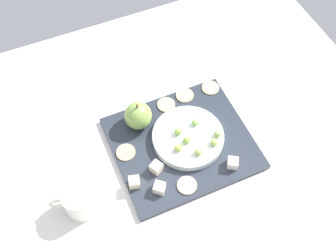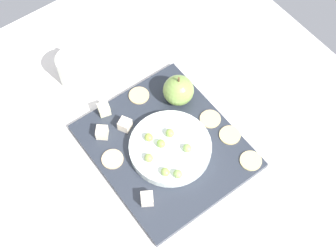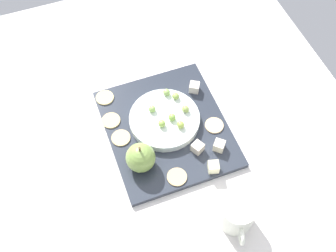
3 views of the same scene
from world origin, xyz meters
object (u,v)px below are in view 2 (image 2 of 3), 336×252
at_px(grape_1, 148,157).
at_px(grape_5, 149,137).
at_px(apple_whole, 178,90).
at_px(cracker_2, 230,135).
at_px(cheese_cube_3, 102,132).
at_px(grape_4, 161,144).
at_px(cracker_3, 112,159).
at_px(cheese_cube_1, 125,125).
at_px(cracker_0, 139,95).
at_px(grape_3, 165,172).
at_px(cup, 74,68).
at_px(serving_dish, 170,150).
at_px(grape_0, 178,174).
at_px(cheese_cube_2, 104,109).
at_px(cracker_4, 251,161).
at_px(platter, 167,145).
at_px(cheese_cube_0, 147,199).
at_px(cracker_1, 210,119).
at_px(grape_2, 187,148).
at_px(grape_6, 170,133).

distance_m(grape_1, grape_5, 0.05).
bearing_deg(apple_whole, cracker_2, 12.75).
xyz_separation_m(cheese_cube_3, grape_4, (0.11, 0.08, 0.02)).
bearing_deg(cracker_3, cheese_cube_1, 126.65).
relative_size(cracker_0, cracker_2, 1.00).
bearing_deg(grape_3, cheese_cube_3, -163.12).
bearing_deg(cup, serving_dish, 10.46).
bearing_deg(grape_0, cracker_3, -145.37).
bearing_deg(grape_3, serving_dish, 133.97).
bearing_deg(cheese_cube_2, cracker_4, 32.24).
bearing_deg(cracker_2, cheese_cube_1, -131.77).
height_order(platter, grape_1, grape_1).
bearing_deg(cheese_cube_3, grape_4, 37.54).
bearing_deg(grape_5, cheese_cube_0, -37.21).
height_order(cheese_cube_0, cracker_2, cheese_cube_0).
distance_m(grape_0, grape_1, 0.07).
bearing_deg(grape_1, cheese_cube_2, -178.13).
distance_m(cheese_cube_1, grape_3, 0.15).
distance_m(cracker_0, cracker_1, 0.18).
height_order(cheese_cube_0, grape_5, grape_5).
relative_size(platter, grape_1, 17.22).
distance_m(cracker_4, grape_2, 0.14).
xyz_separation_m(cheese_cube_3, grape_6, (0.10, 0.11, 0.02)).
height_order(cheese_cube_3, grape_2, grape_2).
xyz_separation_m(serving_dish, grape_2, (0.03, 0.03, 0.02)).
xyz_separation_m(cheese_cube_1, cracker_3, (0.05, -0.07, -0.01)).
height_order(cheese_cube_3, cracker_4, cheese_cube_3).
height_order(cracker_3, grape_0, grape_0).
bearing_deg(cracker_2, grape_6, -122.18).
bearing_deg(grape_3, grape_0, 43.09).
bearing_deg(grape_5, cracker_2, 59.91).
height_order(cracker_3, grape_5, grape_5).
distance_m(cracker_0, cracker_2, 0.23).
relative_size(platter, cheese_cube_3, 13.56).
height_order(platter, cheese_cube_3, cheese_cube_3).
bearing_deg(cheese_cube_2, cracker_3, -24.99).
xyz_separation_m(serving_dish, cheese_cube_1, (-0.11, -0.04, 0.00)).
xyz_separation_m(cheese_cube_1, cracker_4, (0.23, 0.17, -0.01)).
height_order(serving_dish, grape_3, grape_3).
bearing_deg(cheese_cube_0, cheese_cube_3, 176.66).
distance_m(platter, cup, 0.29).
bearing_deg(cheese_cube_1, cup, -176.04).
xyz_separation_m(cracker_0, grape_4, (0.15, -0.04, 0.03)).
bearing_deg(serving_dish, grape_5, -152.17).
distance_m(cheese_cube_1, cracker_3, 0.09).
bearing_deg(grape_6, grape_4, -73.31).
bearing_deg(cracker_4, serving_dish, -133.51).
bearing_deg(grape_4, cup, -171.19).
relative_size(grape_0, grape_4, 1.00).
relative_size(cheese_cube_3, cup, 0.24).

